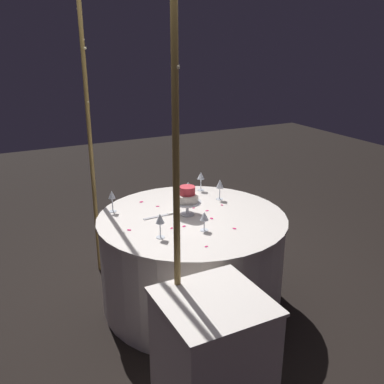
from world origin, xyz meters
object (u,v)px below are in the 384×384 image
Objects in this scene: wine_glass_1 at (204,217)px; wine_glass_2 at (160,220)px; side_table at (212,360)px; wine_glass_0 at (188,186)px; wine_glass_5 at (112,196)px; main_table at (192,260)px; tiered_cake at (187,197)px; wine_glass_4 at (220,185)px; cake_knife at (163,215)px; decorative_arch at (120,118)px; wine_glass_3 at (201,176)px.

wine_glass_2 is at bearing 84.17° from wine_glass_1.
side_table is 1.64m from wine_glass_0.
wine_glass_5 is at bearing 88.77° from wine_glass_0.
wine_glass_2 is at bearing 122.86° from main_table.
tiered_cake is 1.29× the size of wine_glass_4.
tiered_cake reaches higher than wine_glass_4.
tiered_cake is 0.23m from cake_knife.
tiered_cake is 1.32× the size of wine_glass_5.
decorative_arch is at bearing 117.87° from wine_glass_0.
tiered_cake is at bearing 141.35° from wine_glass_3.
wine_glass_4 is at bearing -99.38° from wine_glass_5.
wine_glass_2 is at bearing 129.17° from tiered_cake.
decorative_arch is 14.62× the size of wine_glass_3.
wine_glass_3 is 0.98× the size of wine_glass_5.
main_table is 1.88× the size of side_table.
decorative_arch is at bearing 5.25° from side_table.
decorative_arch is at bearing 119.83° from wine_glass_3.
wine_glass_3 is (0.51, -0.35, 0.51)m from main_table.
side_table is at bearing 154.37° from wine_glass_1.
wine_glass_2 and wine_glass_4 have the same top height.
decorative_arch reaches higher than cake_knife.
wine_glass_1 reaches higher than side_table.
wine_glass_3 is 0.58× the size of cake_knife.
wine_glass_5 is at bearing 98.69° from wine_glass_3.
wine_glass_4 is at bearing -65.88° from tiered_cake.
wine_glass_2 is 1.04m from wine_glass_3.
main_table is 4.98× the size of cake_knife.
wine_glass_1 is at bearing -25.63° from side_table.
main_table is at bearing 145.35° from wine_glass_3.
tiered_cake is (0.05, 0.02, 0.53)m from main_table.
wine_glass_4 is (-0.28, -0.03, 0.00)m from wine_glass_3.
wine_glass_1 is (0.82, -0.39, 0.47)m from side_table.
wine_glass_0 is at bearing 125.86° from wine_glass_3.
decorative_arch is 0.73m from wine_glass_2.
wine_glass_3 is at bearing -60.17° from decorative_arch.
main_table is 0.56m from wine_glass_1.
tiered_cake is (1.14, -0.42, 0.51)m from side_table.
wine_glass_0 is 1.07× the size of wine_glass_1.
tiered_cake reaches higher than wine_glass_0.
main_table is at bearing -21.70° from side_table.
wine_glass_0 is at bearing -53.82° from cake_knife.
wine_glass_3 is 0.96× the size of wine_glass_4.
tiered_cake is at bearing -84.66° from decorative_arch.
decorative_arch is 0.90m from wine_glass_1.
wine_glass_0 is (0.36, -0.15, 0.49)m from main_table.
main_table is at bearing -126.10° from wine_glass_5.
cake_knife is (0.11, 0.19, 0.38)m from main_table.
wine_glass_2 is at bearing 153.41° from cake_knife.
wine_glass_0 is 0.66m from wine_glass_5.
wine_glass_3 is (1.60, -0.79, 0.50)m from side_table.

